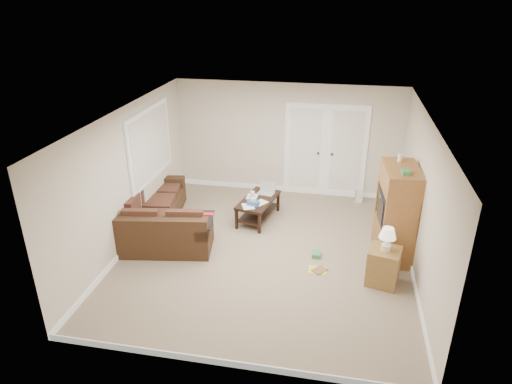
% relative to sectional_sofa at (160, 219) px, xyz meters
% --- Properties ---
extents(floor, '(5.50, 5.50, 0.00)m').
position_rel_sectional_sofa_xyz_m(floor, '(2.12, -0.32, -0.30)').
color(floor, gray).
rests_on(floor, ground).
extents(ceiling, '(5.00, 5.50, 0.02)m').
position_rel_sectional_sofa_xyz_m(ceiling, '(2.12, -0.32, 2.20)').
color(ceiling, white).
rests_on(ceiling, wall_back).
extents(wall_left, '(0.02, 5.50, 2.50)m').
position_rel_sectional_sofa_xyz_m(wall_left, '(-0.38, -0.32, 0.95)').
color(wall_left, beige).
rests_on(wall_left, floor).
extents(wall_right, '(0.02, 5.50, 2.50)m').
position_rel_sectional_sofa_xyz_m(wall_right, '(4.62, -0.32, 0.95)').
color(wall_right, beige).
rests_on(wall_right, floor).
extents(wall_back, '(5.00, 0.02, 2.50)m').
position_rel_sectional_sofa_xyz_m(wall_back, '(2.12, 2.43, 0.95)').
color(wall_back, beige).
rests_on(wall_back, floor).
extents(wall_front, '(5.00, 0.02, 2.50)m').
position_rel_sectional_sofa_xyz_m(wall_front, '(2.12, -3.07, 0.95)').
color(wall_front, beige).
rests_on(wall_front, floor).
extents(baseboards, '(5.00, 5.50, 0.10)m').
position_rel_sectional_sofa_xyz_m(baseboards, '(2.12, -0.32, -0.25)').
color(baseboards, silver).
rests_on(baseboards, floor).
extents(french_doors, '(1.80, 0.05, 2.13)m').
position_rel_sectional_sofa_xyz_m(french_doors, '(2.97, 2.39, 0.73)').
color(french_doors, silver).
rests_on(french_doors, floor).
extents(window_left, '(0.05, 1.92, 1.42)m').
position_rel_sectional_sofa_xyz_m(window_left, '(-0.34, 0.68, 1.25)').
color(window_left, silver).
rests_on(window_left, wall_left).
extents(sectional_sofa, '(2.04, 2.60, 0.77)m').
position_rel_sectional_sofa_xyz_m(sectional_sofa, '(0.00, 0.00, 0.00)').
color(sectional_sofa, '#3E2817').
rests_on(sectional_sofa, floor).
extents(coffee_table, '(0.78, 1.22, 0.77)m').
position_rel_sectional_sofa_xyz_m(coffee_table, '(1.76, 0.91, -0.05)').
color(coffee_table, black).
rests_on(coffee_table, floor).
extents(tv_armoire, '(0.64, 1.07, 1.77)m').
position_rel_sectional_sofa_xyz_m(tv_armoire, '(4.31, 0.04, 0.53)').
color(tv_armoire, '#915A2C').
rests_on(tv_armoire, floor).
extents(side_cabinet, '(0.57, 0.57, 0.99)m').
position_rel_sectional_sofa_xyz_m(side_cabinet, '(4.10, -0.87, 0.05)').
color(side_cabinet, olive).
rests_on(side_cabinet, floor).
extents(space_heater, '(0.15, 0.14, 0.34)m').
position_rel_sectional_sofa_xyz_m(space_heater, '(3.78, 2.13, -0.13)').
color(space_heater, white).
rests_on(space_heater, floor).
extents(floor_magazine, '(0.30, 0.24, 0.01)m').
position_rel_sectional_sofa_xyz_m(floor_magazine, '(3.07, -0.71, -0.30)').
color(floor_magazine, yellow).
rests_on(floor_magazine, floor).
extents(floor_greenbox, '(0.15, 0.20, 0.08)m').
position_rel_sectional_sofa_xyz_m(floor_greenbox, '(3.01, -0.28, -0.26)').
color(floor_greenbox, '#3A8045').
rests_on(floor_greenbox, floor).
extents(floor_book, '(0.29, 0.30, 0.02)m').
position_rel_sectional_sofa_xyz_m(floor_book, '(3.03, -0.67, -0.29)').
color(floor_book, brown).
rests_on(floor_book, floor).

